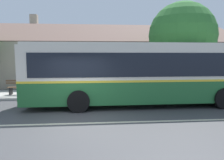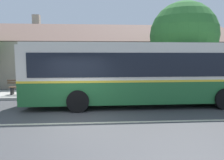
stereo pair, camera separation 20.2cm
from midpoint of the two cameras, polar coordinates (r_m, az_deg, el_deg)
The scene contains 7 objects.
ground_plane at distance 8.43m, azimuth -9.10°, elevation -11.12°, with size 300.00×300.00×0.00m, color #424244.
sidewalk_far at distance 14.24m, azimuth -7.02°, elevation -3.57°, with size 60.00×3.00×0.15m, color #ADAAA3.
lane_divider_stripe at distance 8.43m, azimuth -9.10°, elevation -11.10°, with size 60.00×0.16×0.01m, color beige.
community_building at distance 22.02m, azimuth -2.63°, elevation 4.76°, with size 24.19×10.51×6.61m.
transit_bus at distance 11.22m, azimuth 8.77°, elevation 2.00°, with size 11.83×2.85×3.12m.
bench_by_building at distance 14.44m, azimuth -22.00°, elevation -1.88°, with size 1.60×0.51×0.94m.
street_tree_primary at distance 16.21m, azimuth 18.52°, elevation 10.94°, with size 4.62×4.62×6.22m.
Camera 2 is at (0.84, -8.02, 2.52)m, focal length 35.00 mm.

